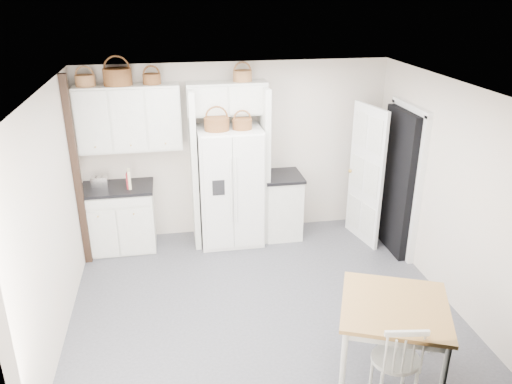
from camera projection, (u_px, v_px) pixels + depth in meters
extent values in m
plane|color=#3E3E3F|center=(261.00, 300.00, 6.13)|extent=(4.50, 4.50, 0.00)
plane|color=white|center=(262.00, 88.00, 5.13)|extent=(4.50, 4.50, 0.00)
plane|color=beige|center=(237.00, 150.00, 7.45)|extent=(4.50, 0.00, 4.50)
plane|color=beige|center=(52.00, 219.00, 5.27)|extent=(0.00, 4.00, 4.00)
plane|color=beige|center=(445.00, 190.00, 5.99)|extent=(0.00, 4.00, 4.00)
cube|color=white|center=(230.00, 186.00, 7.28)|extent=(0.90, 0.72, 1.74)
cube|color=silver|center=(119.00, 218.00, 7.22)|extent=(0.99, 0.63, 0.92)
cube|color=silver|center=(281.00, 206.00, 7.60)|extent=(0.53, 0.64, 0.94)
cube|color=olive|center=(391.00, 340.00, 4.82)|extent=(1.28, 1.28, 0.82)
cube|color=silver|center=(395.00, 359.00, 4.51)|extent=(0.49, 0.46, 0.90)
cube|color=black|center=(116.00, 188.00, 7.03)|extent=(1.03, 0.67, 0.04)
cube|color=black|center=(282.00, 176.00, 7.41)|extent=(0.58, 0.68, 0.04)
cube|color=silver|center=(100.00, 182.00, 6.96)|extent=(0.23, 0.14, 0.16)
cube|color=maroon|center=(128.00, 180.00, 6.94)|extent=(0.04, 0.15, 0.23)
cube|color=beige|center=(129.00, 179.00, 6.93)|extent=(0.05, 0.18, 0.26)
cylinder|color=brown|center=(85.00, 81.00, 6.54)|extent=(0.26, 0.26, 0.15)
cylinder|color=brown|center=(118.00, 77.00, 6.59)|extent=(0.38, 0.38, 0.22)
cylinder|color=brown|center=(152.00, 79.00, 6.68)|extent=(0.24, 0.24, 0.14)
cylinder|color=brown|center=(242.00, 76.00, 6.88)|extent=(0.26, 0.26, 0.15)
cylinder|color=brown|center=(217.00, 124.00, 6.79)|extent=(0.34, 0.34, 0.18)
cylinder|color=brown|center=(242.00, 124.00, 6.85)|extent=(0.27, 0.27, 0.15)
cube|color=silver|center=(129.00, 118.00, 6.82)|extent=(1.40, 0.34, 0.90)
cube|color=silver|center=(227.00, 98.00, 6.95)|extent=(1.12, 0.34, 0.45)
cube|color=silver|center=(194.00, 169.00, 7.13)|extent=(0.08, 0.60, 2.30)
cube|color=silver|center=(264.00, 165.00, 7.29)|extent=(0.08, 0.60, 2.30)
cube|color=black|center=(77.00, 174.00, 6.50)|extent=(0.09, 0.09, 2.60)
cube|color=black|center=(399.00, 182.00, 6.99)|extent=(0.18, 0.85, 2.05)
cube|color=white|center=(366.00, 175.00, 7.24)|extent=(0.21, 0.79, 2.05)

